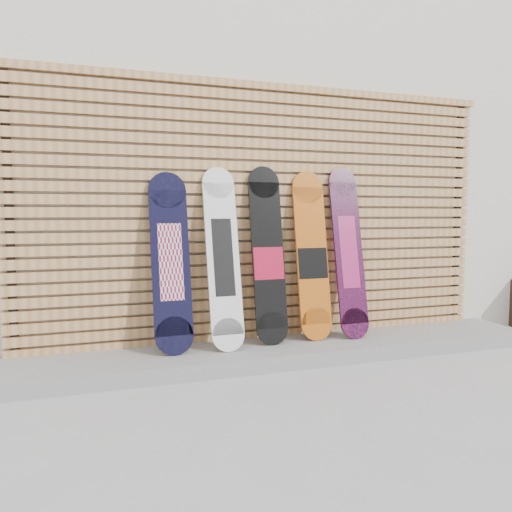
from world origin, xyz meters
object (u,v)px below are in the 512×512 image
object	(u,v)px
snowboard_1	(223,257)
snowboard_2	(268,256)
snowboard_0	(171,262)
snowboard_3	(312,256)
snowboard_4	(348,252)

from	to	relation	value
snowboard_1	snowboard_2	size ratio (longest dim) A/B	0.99
snowboard_0	snowboard_3	bearing A→B (deg)	1.25
snowboard_2	snowboard_4	world-z (taller)	snowboard_4
snowboard_2	snowboard_3	distance (m)	0.41
snowboard_3	snowboard_4	distance (m)	0.34
snowboard_2	snowboard_3	size ratio (longest dim) A/B	1.02
snowboard_1	snowboard_3	size ratio (longest dim) A/B	1.01
snowboard_0	snowboard_3	size ratio (longest dim) A/B	0.97
snowboard_2	snowboard_3	world-z (taller)	snowboard_2
snowboard_0	snowboard_4	size ratio (longest dim) A/B	0.95
snowboard_4	snowboard_1	bearing A→B (deg)	-179.11
snowboard_1	snowboard_3	distance (m)	0.80
snowboard_1	snowboard_3	bearing A→B (deg)	3.09
snowboard_0	snowboard_1	size ratio (longest dim) A/B	0.97
snowboard_3	snowboard_4	size ratio (longest dim) A/B	0.97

